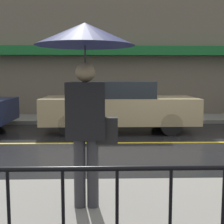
% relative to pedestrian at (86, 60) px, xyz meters
% --- Properties ---
extents(ground_plane, '(80.00, 80.00, 0.00)m').
position_rel_pedestrian_xyz_m(ground_plane, '(1.74, 4.00, -1.80)').
color(ground_plane, black).
extents(sidewalk_far, '(28.00, 1.96, 0.12)m').
position_rel_pedestrian_xyz_m(sidewalk_far, '(1.74, 8.00, -1.74)').
color(sidewalk_far, gray).
rests_on(sidewalk_far, ground_plane).
extents(lane_marking, '(25.20, 0.12, 0.01)m').
position_rel_pedestrian_xyz_m(lane_marking, '(1.74, 4.00, -1.79)').
color(lane_marking, gold).
rests_on(lane_marking, ground_plane).
extents(building_storefront, '(28.00, 0.85, 5.30)m').
position_rel_pedestrian_xyz_m(building_storefront, '(1.74, 9.10, 0.85)').
color(building_storefront, '#706656').
rests_on(building_storefront, ground_plane).
extents(pedestrian, '(1.10, 1.10, 2.09)m').
position_rel_pedestrian_xyz_m(pedestrian, '(0.00, 0.00, 0.00)').
color(pedestrian, '#333338').
rests_on(pedestrian, sidewalk_near).
extents(car_tan, '(4.48, 1.85, 1.48)m').
position_rel_pedestrian_xyz_m(car_tan, '(0.63, 5.73, -1.04)').
color(car_tan, tan).
rests_on(car_tan, ground_plane).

